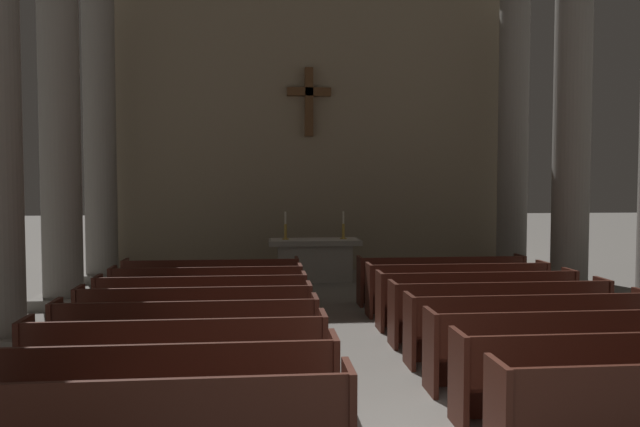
# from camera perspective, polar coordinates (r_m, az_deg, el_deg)

# --- Properties ---
(pew_left_row_2) EXTENTS (3.27, 0.50, 0.95)m
(pew_left_row_2) POSITION_cam_1_polar(r_m,az_deg,el_deg) (6.23, -14.08, -15.22)
(pew_left_row_2) COLOR #4C2319
(pew_left_row_2) RESTS_ON ground
(pew_left_row_3) EXTENTS (3.27, 0.50, 0.95)m
(pew_left_row_3) POSITION_cam_1_polar(r_m,az_deg,el_deg) (7.19, -12.85, -12.73)
(pew_left_row_3) COLOR #4C2319
(pew_left_row_3) RESTS_ON ground
(pew_left_row_4) EXTENTS (3.27, 0.50, 0.95)m
(pew_left_row_4) POSITION_cam_1_polar(r_m,az_deg,el_deg) (8.15, -11.93, -10.82)
(pew_left_row_4) COLOR #4C2319
(pew_left_row_4) RESTS_ON ground
(pew_left_row_5) EXTENTS (3.27, 0.50, 0.95)m
(pew_left_row_5) POSITION_cam_1_polar(r_m,az_deg,el_deg) (9.13, -11.22, -9.32)
(pew_left_row_5) COLOR #4C2319
(pew_left_row_5) RESTS_ON ground
(pew_left_row_6) EXTENTS (3.27, 0.50, 0.95)m
(pew_left_row_6) POSITION_cam_1_polar(r_m,az_deg,el_deg) (10.11, -10.65, -8.11)
(pew_left_row_6) COLOR #4C2319
(pew_left_row_6) RESTS_ON ground
(pew_left_row_7) EXTENTS (3.27, 0.50, 0.95)m
(pew_left_row_7) POSITION_cam_1_polar(r_m,az_deg,el_deg) (11.09, -10.18, -7.11)
(pew_left_row_7) COLOR #4C2319
(pew_left_row_7) RESTS_ON ground
(pew_left_row_8) EXTENTS (3.27, 0.50, 0.95)m
(pew_left_row_8) POSITION_cam_1_polar(r_m,az_deg,el_deg) (12.08, -9.79, -6.28)
(pew_left_row_8) COLOR #4C2319
(pew_left_row_8) RESTS_ON ground
(pew_right_row_2) EXTENTS (3.27, 0.50, 0.95)m
(pew_right_row_2) POSITION_cam_1_polar(r_m,az_deg,el_deg) (7.10, 25.26, -13.13)
(pew_right_row_2) COLOR #4C2319
(pew_right_row_2) RESTS_ON ground
(pew_right_row_3) EXTENTS (3.27, 0.50, 0.95)m
(pew_right_row_3) POSITION_cam_1_polar(r_m,az_deg,el_deg) (7.95, 21.48, -11.32)
(pew_right_row_3) COLOR #4C2319
(pew_right_row_3) RESTS_ON ground
(pew_right_row_4) EXTENTS (3.27, 0.50, 0.95)m
(pew_right_row_4) POSITION_cam_1_polar(r_m,az_deg,el_deg) (8.84, 18.47, -9.83)
(pew_right_row_4) COLOR #4C2319
(pew_right_row_4) RESTS_ON ground
(pew_right_row_5) EXTENTS (3.27, 0.50, 0.95)m
(pew_right_row_5) POSITION_cam_1_polar(r_m,az_deg,el_deg) (9.74, 16.04, -8.59)
(pew_right_row_5) COLOR #4C2319
(pew_right_row_5) RESTS_ON ground
(pew_right_row_6) EXTENTS (3.27, 0.50, 0.95)m
(pew_right_row_6) POSITION_cam_1_polar(r_m,az_deg,el_deg) (10.67, 14.04, -7.56)
(pew_right_row_6) COLOR #4C2319
(pew_right_row_6) RESTS_ON ground
(pew_right_row_7) EXTENTS (3.27, 0.50, 0.95)m
(pew_right_row_7) POSITION_cam_1_polar(r_m,az_deg,el_deg) (11.61, 12.37, -6.69)
(pew_right_row_7) COLOR #4C2319
(pew_right_row_7) RESTS_ON ground
(pew_right_row_8) EXTENTS (3.27, 0.50, 0.95)m
(pew_right_row_8) POSITION_cam_1_polar(r_m,az_deg,el_deg) (12.56, 10.95, -5.94)
(pew_right_row_8) COLOR #4C2319
(pew_right_row_8) RESTS_ON ground
(column_left_third) EXTENTS (1.12, 1.12, 7.51)m
(column_left_third) POSITION_cam_1_polar(r_m,az_deg,el_deg) (13.01, -22.58, 8.29)
(column_left_third) COLOR gray
(column_left_third) RESTS_ON ground
(column_right_third) EXTENTS (1.12, 1.12, 7.51)m
(column_right_third) POSITION_cam_1_polar(r_m,az_deg,el_deg) (14.00, 21.93, 7.91)
(column_right_third) COLOR gray
(column_right_third) RESTS_ON ground
(column_left_fourth) EXTENTS (1.12, 1.12, 7.51)m
(column_left_fourth) POSITION_cam_1_polar(r_m,az_deg,el_deg) (15.90, -19.38, 7.34)
(column_left_fourth) COLOR gray
(column_left_fourth) RESTS_ON ground
(column_right_fourth) EXTENTS (1.12, 1.12, 7.51)m
(column_right_fourth) POSITION_cam_1_polar(r_m,az_deg,el_deg) (16.72, 17.15, 7.16)
(column_right_fourth) COLOR gray
(column_right_fourth) RESTS_ON ground
(altar) EXTENTS (2.20, 0.90, 1.01)m
(altar) POSITION_cam_1_polar(r_m,az_deg,el_deg) (15.16, -0.50, -4.13)
(altar) COLOR #A8A399
(altar) RESTS_ON ground
(candlestick_left) EXTENTS (0.16, 0.16, 0.67)m
(candlestick_left) POSITION_cam_1_polar(r_m,az_deg,el_deg) (15.05, -3.16, -1.55)
(candlestick_left) COLOR #B79338
(candlestick_left) RESTS_ON altar
(candlestick_right) EXTENTS (0.16, 0.16, 0.67)m
(candlestick_right) POSITION_cam_1_polar(r_m,az_deg,el_deg) (15.17, 2.13, -1.51)
(candlestick_right) COLOR #B79338
(candlestick_right) RESTS_ON altar
(apse_with_cross) EXTENTS (11.36, 0.47, 8.17)m
(apse_with_cross) POSITION_cam_1_polar(r_m,az_deg,el_deg) (17.03, -1.07, 8.63)
(apse_with_cross) COLOR gray
(apse_with_cross) RESTS_ON ground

